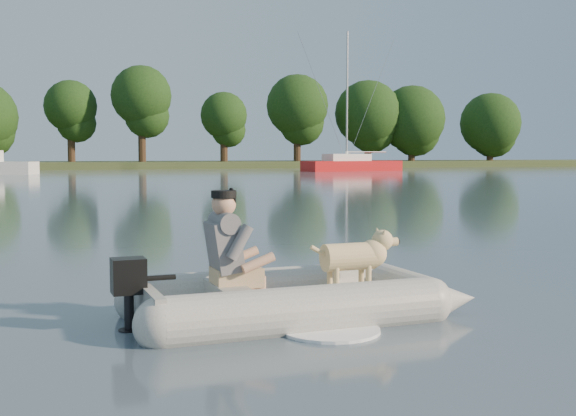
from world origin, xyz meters
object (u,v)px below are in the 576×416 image
object	(u,v)px
dinghy	(294,259)
man	(226,243)
sailboat	(351,165)
dog	(349,262)

from	to	relation	value
dinghy	man	xyz separation A→B (m)	(-0.60, -0.00, 0.17)
sailboat	dinghy	bearing A→B (deg)	-122.91
dog	dinghy	bearing A→B (deg)	-175.43
dinghy	dog	xyz separation A→B (m)	(0.55, 0.09, -0.06)
man	dog	world-z (taller)	man
dinghy	sailboat	xyz separation A→B (m)	(19.20, 46.45, -0.02)
dinghy	dog	size ratio (longest dim) A/B	4.96
dinghy	man	size ratio (longest dim) A/B	4.29
man	dinghy	bearing A→B (deg)	-4.24
dinghy	sailboat	world-z (taller)	sailboat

